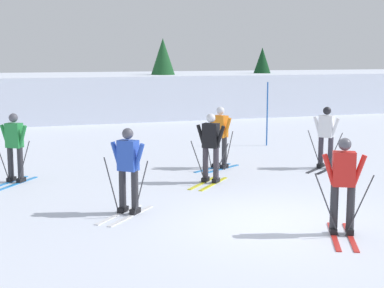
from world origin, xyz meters
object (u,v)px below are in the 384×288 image
skier_orange (220,135)px  conifer_far_centre (262,73)px  skier_black (211,146)px  skier_white (326,136)px  skier_red (343,183)px  skier_blue (128,168)px  trail_marker_pole (267,114)px  conifer_far_left (163,69)px  skier_green (14,146)px

skier_orange → conifer_far_centre: (8.24, 14.39, 1.20)m
skier_black → conifer_far_centre: conifer_far_centre is taller
skier_white → skier_orange: 2.92m
skier_red → skier_white: bearing=60.7°
skier_blue → skier_orange: bearing=47.4°
skier_red → skier_white: size_ratio=1.00×
trail_marker_pole → skier_red: bearing=-109.0°
skier_white → skier_red: bearing=-119.3°
skier_red → conifer_far_left: size_ratio=0.43×
conifer_far_left → skier_black: bearing=-102.0°
trail_marker_pole → skier_blue: bearing=-132.9°
skier_orange → skier_black: size_ratio=1.00×
skier_white → conifer_far_centre: conifer_far_centre is taller
skier_green → trail_marker_pole: (8.48, 3.29, 0.18)m
skier_orange → conifer_far_centre: size_ratio=0.49×
trail_marker_pole → conifer_far_left: (-0.66, 10.54, 1.30)m
skier_blue → conifer_far_centre: (11.68, 18.13, 1.20)m
skier_blue → trail_marker_pole: bearing=47.1°
skier_red → skier_black: size_ratio=1.00×
conifer_far_centre → skier_blue: bearing=-122.8°
skier_black → skier_green: bearing=160.5°
skier_blue → trail_marker_pole: trail_marker_pole is taller
skier_red → skier_white: (2.97, 5.31, -0.00)m
skier_blue → skier_white: same height
skier_white → skier_green: (-8.18, 0.93, 0.00)m
conifer_far_left → skier_green: bearing=-119.5°
skier_green → conifer_far_centre: bearing=46.5°
skier_white → trail_marker_pole: 4.24m
skier_orange → conifer_far_left: (2.39, 13.79, 1.48)m
skier_blue → skier_red: bearing=-38.3°
skier_green → conifer_far_centre: conifer_far_centre is taller
skier_orange → conifer_far_centre: 16.63m
skier_orange → skier_white: bearing=-19.3°
skier_blue → skier_black: (2.53, 2.10, -0.00)m
skier_black → conifer_far_left: conifer_far_left is taller
skier_blue → skier_black: 3.29m
skier_red → skier_orange: size_ratio=1.00×
skier_red → conifer_far_left: (2.61, 20.07, 1.48)m
skier_green → skier_black: size_ratio=1.00×
skier_black → skier_red: bearing=-81.6°
skier_black → trail_marker_pole: bearing=51.1°
skier_white → skier_black: size_ratio=1.00×
skier_white → trail_marker_pole: trail_marker_pole is taller
trail_marker_pole → skier_black: bearing=-128.9°
skier_orange → conifer_far_centre: conifer_far_centre is taller
skier_white → skier_orange: same height
skier_white → skier_green: same height
trail_marker_pole → conifer_far_centre: 12.33m
skier_red → conifer_far_centre: 22.37m
skier_white → trail_marker_pole: bearing=86.0°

